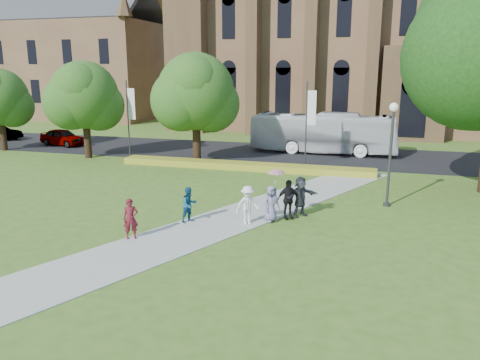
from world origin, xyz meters
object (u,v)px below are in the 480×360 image
(tour_coach, at_px, (323,133))
(car_0, at_px, (63,137))
(streetlamp, at_px, (391,142))
(pedestrian_0, at_px, (131,219))

(tour_coach, relative_size, car_0, 2.68)
(streetlamp, relative_size, pedestrian_0, 3.11)
(car_0, height_order, pedestrian_0, pedestrian_0)
(tour_coach, distance_m, car_0, 23.49)
(tour_coach, height_order, pedestrian_0, tour_coach)
(car_0, xyz_separation_m, pedestrian_0, (18.11, -20.08, 0.10))
(streetlamp, height_order, tour_coach, streetlamp)
(car_0, bearing_deg, pedestrian_0, -125.67)
(tour_coach, distance_m, pedestrian_0, 23.30)
(streetlamp, distance_m, tour_coach, 15.61)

